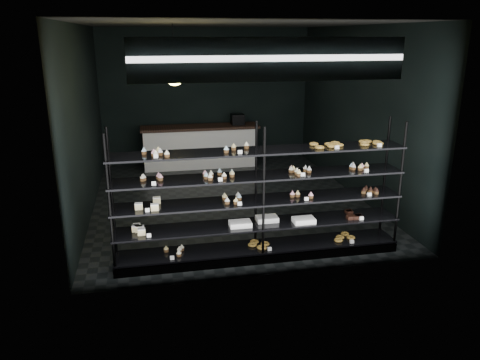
{
  "coord_description": "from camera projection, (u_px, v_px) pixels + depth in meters",
  "views": [
    {
      "loc": [
        -1.48,
        -8.32,
        3.02
      ],
      "look_at": [
        -0.17,
        -1.9,
        0.99
      ],
      "focal_mm": 35.0,
      "sensor_mm": 36.0,
      "label": 1
    }
  ],
  "objects": [
    {
      "name": "service_counter",
      "position": [
        201.0,
        146.0,
        11.11
      ],
      "size": [
        2.76,
        0.65,
        1.23
      ],
      "color": "silver",
      "rests_on": "room"
    },
    {
      "name": "pendant_lamp",
      "position": [
        174.0,
        75.0,
        6.98
      ],
      "size": [
        0.31,
        0.31,
        0.89
      ],
      "color": "black",
      "rests_on": "room"
    },
    {
      "name": "display_shelf",
      "position": [
        258.0,
        215.0,
        6.48
      ],
      "size": [
        4.0,
        0.5,
        1.91
      ],
      "color": "black",
      "rests_on": "room"
    },
    {
      "name": "room",
      "position": [
        228.0,
        117.0,
        8.49
      ],
      "size": [
        5.01,
        6.01,
        3.2
      ],
      "color": "black",
      "rests_on": "ground"
    },
    {
      "name": "signage",
      "position": [
        272.0,
        59.0,
        5.41
      ],
      "size": [
        3.3,
        0.05,
        0.5
      ],
      "color": "#0D1744",
      "rests_on": "room"
    }
  ]
}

